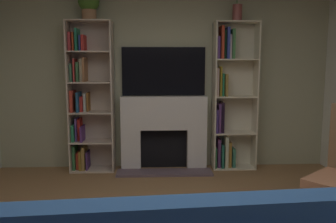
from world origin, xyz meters
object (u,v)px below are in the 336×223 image
fireplace (164,131)px  bookshelf_right (229,98)px  potted_plant (89,4)px  vase_with_flowers (237,12)px  bookshelf_left (87,100)px  tv (164,71)px

fireplace → bookshelf_right: bookshelf_right is taller
potted_plant → fireplace: bearing=1.8°
potted_plant → vase_with_flowers: 2.02m
vase_with_flowers → fireplace: bearing=178.3°
fireplace → bookshelf_right: size_ratio=0.63×
vase_with_flowers → bookshelf_right: bearing=150.3°
bookshelf_left → potted_plant: size_ratio=5.23×
bookshelf_left → potted_plant: (0.07, -0.03, 1.30)m
fireplace → bookshelf_right: (0.93, 0.01, 0.46)m
fireplace → tv: size_ratio=1.11×
bookshelf_left → vase_with_flowers: (2.09, -0.03, 1.21)m
vase_with_flowers → tv: bearing=173.2°
tv → bookshelf_right: 1.01m
bookshelf_left → bookshelf_right: size_ratio=1.00×
fireplace → bookshelf_right: bearing=0.8°
bookshelf_right → potted_plant: bearing=-178.7°
bookshelf_left → vase_with_flowers: vase_with_flowers is taller
bookshelf_left → bookshelf_right: 2.02m
bookshelf_left → bookshelf_right: (2.02, 0.02, 0.01)m
fireplace → bookshelf_left: bearing=-179.9°
tv → bookshelf_left: 1.16m
bookshelf_right → potted_plant: size_ratio=5.23×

